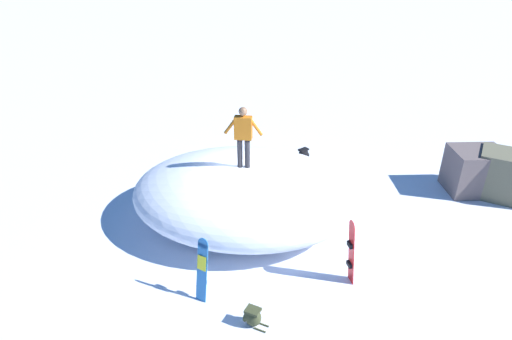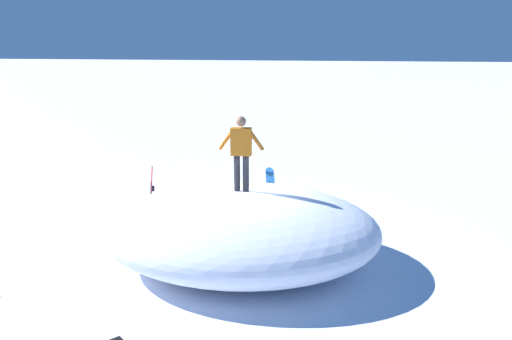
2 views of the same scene
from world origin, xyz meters
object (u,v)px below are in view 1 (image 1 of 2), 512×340
(snowboard_primary_upright, at_px, (202,269))
(backpack_far, at_px, (304,154))
(snowboard_secondary_upright, at_px, (351,251))
(snowboarder_standing, at_px, (243,133))
(backpack_near, at_px, (252,317))

(snowboard_primary_upright, distance_m, backpack_far, 7.49)
(snowboard_primary_upright, xyz_separation_m, snowboard_secondary_upright, (3.17, 1.13, 0.09))
(snowboard_secondary_upright, bearing_deg, backpack_far, 104.89)
(snowboarder_standing, relative_size, snowboard_secondary_upright, 0.97)
(backpack_far, bearing_deg, backpack_near, -92.12)
(snowboarder_standing, distance_m, backpack_near, 4.56)
(snowboard_secondary_upright, relative_size, backpack_far, 2.91)
(snowboarder_standing, xyz_separation_m, snowboard_primary_upright, (-0.25, -3.10, -1.91))
(snowboard_primary_upright, relative_size, snowboard_secondary_upright, 0.90)
(snowboarder_standing, height_order, backpack_far, snowboarder_standing)
(snowboard_secondary_upright, distance_m, backpack_near, 2.67)
(snowboarder_standing, xyz_separation_m, backpack_near, (0.98, -3.69, -2.49))
(snowboarder_standing, bearing_deg, snowboard_primary_upright, -94.65)
(backpack_near, height_order, backpack_far, backpack_far)
(snowboard_primary_upright, distance_m, snowboard_secondary_upright, 3.36)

